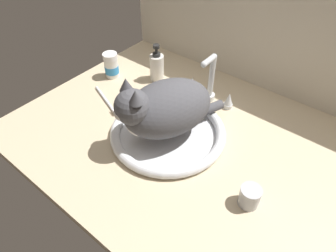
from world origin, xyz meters
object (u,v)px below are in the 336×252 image
Objects in this scene: sink_basin at (168,132)px; toothbrush at (106,101)px; cat at (163,109)px; faucet at (210,84)px; soap_pump_bottle at (157,67)px; pill_bottle at (111,66)px; metal_jar at (250,196)px.

sink_basin reaches higher than toothbrush.
cat reaches higher than sink_basin.
faucet is 23.47cm from soap_pump_bottle.
cat is at bearing -91.58° from faucet.
toothbrush is at bearing 177.61° from cat.
toothbrush is (-28.24, -24.23, -6.33)cm from faucet.
cat is 2.42× the size of soap_pump_bottle.
soap_pump_bottle is (15.42, 9.68, 0.92)cm from pill_bottle.
soap_pump_bottle is at bearing 133.31° from cat.
toothbrush is at bearing 174.18° from metal_jar.
sink_basin is 2.06× the size of toothbrush.
sink_basin is at bearing 1.12° from toothbrush.
faucet is at bearing 40.63° from toothbrush.
pill_bottle is at bearing 128.60° from toothbrush.
pill_bottle is (-38.11, 14.39, -7.14)cm from cat.
cat is 29.75cm from toothbrush.
soap_pump_bottle is (-23.39, 22.37, 4.17)cm from sink_basin.
faucet is 1.88× the size of pill_bottle.
cat is at bearing -112.31° from sink_basin.
toothbrush is (-4.85, -22.92, -4.97)cm from soap_pump_bottle.
sink_basin is 40.96cm from pill_bottle.
metal_jar is at bearing -43.63° from faucet.
cat is at bearing 171.31° from metal_jar.
faucet is at bearing 3.22° from soap_pump_bottle.
metal_jar is at bearing -5.82° from toothbrush.
cat reaches higher than faucet.
toothbrush is (-28.24, -0.55, -0.80)cm from sink_basin.
faucet is at bearing 15.82° from pill_bottle.
metal_jar is (70.65, -19.36, -1.72)cm from pill_bottle.
faucet is 37.75cm from toothbrush.
pill_bottle is at bearing -147.87° from soap_pump_bottle.
soap_pump_bottle is (-23.39, -1.31, -1.36)cm from faucet.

